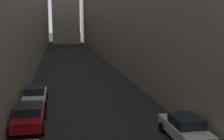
# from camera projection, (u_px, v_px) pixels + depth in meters

# --- Properties ---
(ground_plane) EXTENTS (264.00, 264.00, 0.00)m
(ground_plane) POSITION_uv_depth(u_px,v_px,m) (74.00, 63.00, 47.12)
(ground_plane) COLOR black
(building_block_right) EXTENTS (10.35, 108.00, 19.50)m
(building_block_right) POSITION_uv_depth(u_px,v_px,m) (135.00, 3.00, 49.38)
(building_block_right) COLOR gray
(building_block_right) RESTS_ON ground
(parked_car_left_third) EXTENTS (2.01, 4.23, 1.49)m
(parked_car_left_third) POSITION_uv_depth(u_px,v_px,m) (29.00, 116.00, 18.15)
(parked_car_left_third) COLOR maroon
(parked_car_left_third) RESTS_ON ground
(parked_car_left_far) EXTENTS (1.89, 4.25, 1.51)m
(parked_car_left_far) POSITION_uv_depth(u_px,v_px,m) (35.00, 95.00, 23.07)
(parked_car_left_far) COLOR silver
(parked_car_left_far) RESTS_ON ground
(parked_car_right_third) EXTENTS (1.87, 4.24, 1.45)m
(parked_car_right_third) POSITION_uv_depth(u_px,v_px,m) (185.00, 128.00, 16.09)
(parked_car_right_third) COLOR silver
(parked_car_right_third) RESTS_ON ground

